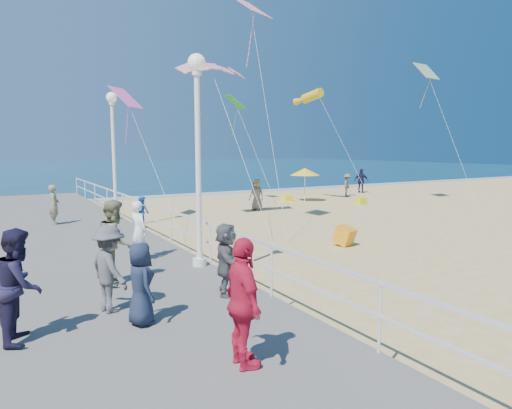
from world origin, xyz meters
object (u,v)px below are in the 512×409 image
beach_chair_left (287,198)px  beach_chair_right (361,201)px  spectator_1 (115,242)px  spectator_4 (141,284)px  box_kite (345,238)px  woman_holding_toddler (139,231)px  beach_walker_c (257,195)px  beach_walker_b (361,181)px  lamp_post_mid (198,138)px  lamp_post_far (113,142)px  spectator_6 (54,205)px  spectator_5 (226,259)px  beach_umbrella (305,172)px  spectator_7 (19,285)px  spectator_3 (243,303)px  toddler_held (142,212)px  beach_walker_a (347,185)px  spectator_2 (109,269)px

beach_chair_left → beach_chair_right: 4.66m
spectator_1 → spectator_4: size_ratio=1.32×
box_kite → woman_holding_toddler: bearing=161.4°
beach_walker_c → beach_walker_b: bearing=77.8°
lamp_post_mid → spectator_4: size_ratio=3.73×
lamp_post_mid → lamp_post_far: size_ratio=1.00×
beach_chair_right → spectator_6: bearing=-176.0°
lamp_post_mid → beach_walker_c: bearing=53.5°
beach_chair_right → spectator_5: bearing=-141.0°
beach_umbrella → beach_chair_right: 3.95m
beach_walker_b → beach_umbrella: (-7.12, -2.43, 0.99)m
spectator_7 → lamp_post_mid: bearing=-43.9°
lamp_post_mid → spectator_5: (-0.45, -2.44, -2.51)m
woman_holding_toddler → spectator_5: woman_holding_toddler is taller
spectator_3 → beach_walker_c: bearing=-22.9°
beach_umbrella → box_kite: bearing=-120.3°
spectator_4 → toddler_held: bearing=-21.6°
beach_chair_right → woman_holding_toddler: bearing=-151.8°
lamp_post_far → spectator_1: bearing=-103.2°
spectator_5 → beach_walker_c: size_ratio=0.87×
lamp_post_mid → spectator_4: lamp_post_mid is taller
spectator_7 → beach_chair_left: 23.11m
spectator_4 → beach_walker_c: spectator_4 is taller
beach_walker_a → box_kite: beach_walker_a is taller
toddler_held → spectator_2: 4.19m
spectator_1 → beach_walker_b: (22.13, 15.74, -0.42)m
spectator_2 → beach_chair_right: 21.56m
lamp_post_mid → beach_chair_right: (14.95, 10.04, -3.46)m
spectator_6 → box_kite: 11.35m
spectator_3 → spectator_5: 3.17m
lamp_post_far → box_kite: bearing=-51.6°
woman_holding_toddler → spectator_4: (-1.26, -4.53, -0.09)m
spectator_3 → spectator_4: spectator_3 is taller
spectator_5 → spectator_6: 11.43m
spectator_7 → beach_walker_c: bearing=-29.4°
lamp_post_mid → spectator_6: (-2.42, 8.82, -2.47)m
lamp_post_far → beach_walker_a: bearing=15.8°
box_kite → beach_umbrella: (6.73, 11.52, 1.61)m
lamp_post_far → spectator_3: size_ratio=2.91×
beach_umbrella → beach_chair_right: size_ratio=3.89×
spectator_5 → box_kite: bearing=-35.5°
spectator_6 → beach_chair_right: spectator_6 is taller
beach_walker_a → beach_chair_left: 5.36m
spectator_5 → box_kite: (6.52, 3.77, -0.85)m
spectator_3 → beach_umbrella: size_ratio=0.85×
spectator_6 → beach_walker_c: 10.71m
lamp_post_mid → beach_chair_right: 18.34m
spectator_5 → lamp_post_far: bearing=22.2°
beach_walker_a → beach_walker_c: 9.67m
beach_walker_c → spectator_5: bearing=-65.1°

